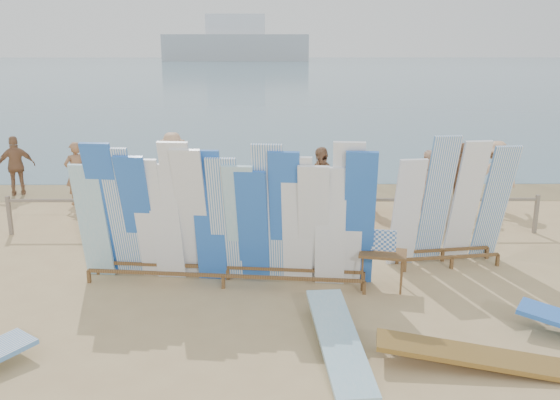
{
  "coord_description": "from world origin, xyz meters",
  "views": [
    {
      "loc": [
        0.03,
        -9.96,
        4.14
      ],
      "look_at": [
        0.13,
        2.03,
        1.05
      ],
      "focal_mm": 38.0,
      "sensor_mm": 36.0,
      "label": 1
    }
  ],
  "objects_px": {
    "beachgoer_0": "(100,192)",
    "beachgoer_6": "(366,182)",
    "beachgoer_9": "(495,176)",
    "beachgoer_3": "(173,166)",
    "beachgoer_1": "(76,173)",
    "stroller": "(347,206)",
    "beachgoer_8": "(431,189)",
    "beach_chair_left": "(322,208)",
    "beachgoer_4": "(321,185)",
    "main_surfboard_rack": "(225,220)",
    "beach_chair_right": "(293,214)",
    "beachgoer_extra_1": "(16,166)",
    "beachgoer_7": "(440,180)",
    "beachgoer_10": "(462,178)",
    "flat_board_c": "(477,367)",
    "side_surfboard_rack": "(452,207)",
    "beachgoer_2": "(121,190)",
    "vendor_table": "(382,269)",
    "flat_board_b": "(338,349)"
  },
  "relations": [
    {
      "from": "beachgoer_6",
      "to": "beachgoer_10",
      "type": "bearing_deg",
      "value": -106.8
    },
    {
      "from": "beach_chair_right",
      "to": "beachgoer_8",
      "type": "height_order",
      "value": "beachgoer_8"
    },
    {
      "from": "beachgoer_extra_1",
      "to": "beachgoer_6",
      "type": "bearing_deg",
      "value": 146.64
    },
    {
      "from": "vendor_table",
      "to": "stroller",
      "type": "relative_size",
      "value": 0.9
    },
    {
      "from": "stroller",
      "to": "beachgoer_extra_1",
      "type": "relative_size",
      "value": 0.7
    },
    {
      "from": "beach_chair_left",
      "to": "beachgoer_0",
      "type": "xyz_separation_m",
      "value": [
        -5.35,
        -0.37,
        0.53
      ]
    },
    {
      "from": "stroller",
      "to": "beachgoer_2",
      "type": "distance_m",
      "value": 5.5
    },
    {
      "from": "beachgoer_7",
      "to": "beachgoer_9",
      "type": "xyz_separation_m",
      "value": [
        1.57,
        0.47,
        0.01
      ]
    },
    {
      "from": "flat_board_c",
      "to": "beachgoer_9",
      "type": "height_order",
      "value": "beachgoer_9"
    },
    {
      "from": "side_surfboard_rack",
      "to": "beachgoer_9",
      "type": "relative_size",
      "value": 1.44
    },
    {
      "from": "beach_chair_left",
      "to": "beach_chair_right",
      "type": "distance_m",
      "value": 0.86
    },
    {
      "from": "flat_board_b",
      "to": "beachgoer_1",
      "type": "bearing_deg",
      "value": 122.92
    },
    {
      "from": "main_surfboard_rack",
      "to": "beach_chair_right",
      "type": "distance_m",
      "value": 4.02
    },
    {
      "from": "beach_chair_left",
      "to": "beach_chair_right",
      "type": "height_order",
      "value": "beach_chair_left"
    },
    {
      "from": "beach_chair_right",
      "to": "side_surfboard_rack",
      "type": "bearing_deg",
      "value": -68.34
    },
    {
      "from": "beachgoer_0",
      "to": "main_surfboard_rack",
      "type": "bearing_deg",
      "value": -90.49
    },
    {
      "from": "beach_chair_right",
      "to": "beachgoer_0",
      "type": "height_order",
      "value": "beachgoer_0"
    },
    {
      "from": "beachgoer_1",
      "to": "flat_board_c",
      "type": "bearing_deg",
      "value": 97.08
    },
    {
      "from": "beachgoer_0",
      "to": "side_surfboard_rack",
      "type": "bearing_deg",
      "value": -62.2
    },
    {
      "from": "beachgoer_1",
      "to": "beachgoer_0",
      "type": "bearing_deg",
      "value": 85.53
    },
    {
      "from": "beachgoer_10",
      "to": "beachgoer_0",
      "type": "bearing_deg",
      "value": 7.44
    },
    {
      "from": "flat_board_c",
      "to": "beachgoer_2",
      "type": "xyz_separation_m",
      "value": [
        -6.45,
        6.98,
        0.78
      ]
    },
    {
      "from": "flat_board_c",
      "to": "beachgoer_0",
      "type": "height_order",
      "value": "beachgoer_0"
    },
    {
      "from": "flat_board_c",
      "to": "stroller",
      "type": "xyz_separation_m",
      "value": [
        -0.98,
        6.52,
        0.48
      ]
    },
    {
      "from": "vendor_table",
      "to": "beachgoer_1",
      "type": "xyz_separation_m",
      "value": [
        -7.25,
        5.91,
        0.49
      ]
    },
    {
      "from": "beachgoer_9",
      "to": "beachgoer_6",
      "type": "height_order",
      "value": "beachgoer_9"
    },
    {
      "from": "flat_board_c",
      "to": "beachgoer_4",
      "type": "xyz_separation_m",
      "value": [
        -1.6,
        6.74,
        0.94
      ]
    },
    {
      "from": "beachgoer_9",
      "to": "beachgoer_6",
      "type": "distance_m",
      "value": 3.39
    },
    {
      "from": "flat_board_c",
      "to": "beachgoer_extra_1",
      "type": "distance_m",
      "value": 13.99
    },
    {
      "from": "main_surfboard_rack",
      "to": "stroller",
      "type": "bearing_deg",
      "value": 60.58
    },
    {
      "from": "stroller",
      "to": "beachgoer_9",
      "type": "bearing_deg",
      "value": 12.82
    },
    {
      "from": "beachgoer_4",
      "to": "beachgoer_10",
      "type": "bearing_deg",
      "value": 72.76
    },
    {
      "from": "beachgoer_9",
      "to": "beachgoer_3",
      "type": "xyz_separation_m",
      "value": [
        -8.57,
        1.18,
        0.03
      ]
    },
    {
      "from": "beachgoer_3",
      "to": "beachgoer_8",
      "type": "bearing_deg",
      "value": -17.36
    },
    {
      "from": "beachgoer_7",
      "to": "beach_chair_left",
      "type": "bearing_deg",
      "value": 50.12
    },
    {
      "from": "flat_board_c",
      "to": "flat_board_b",
      "type": "bearing_deg",
      "value": 84.17
    },
    {
      "from": "main_surfboard_rack",
      "to": "beachgoer_0",
      "type": "relative_size",
      "value": 3.29
    },
    {
      "from": "stroller",
      "to": "beachgoer_8",
      "type": "relative_size",
      "value": 0.66
    },
    {
      "from": "main_surfboard_rack",
      "to": "beachgoer_4",
      "type": "distance_m",
      "value": 4.31
    },
    {
      "from": "beachgoer_8",
      "to": "beachgoer_6",
      "type": "xyz_separation_m",
      "value": [
        -1.33,
        1.36,
        -0.14
      ]
    },
    {
      "from": "beachgoer_1",
      "to": "beachgoer_6",
      "type": "xyz_separation_m",
      "value": [
        7.72,
        -0.77,
        -0.08
      ]
    },
    {
      "from": "flat_board_b",
      "to": "beachgoer_extra_1",
      "type": "height_order",
      "value": "beachgoer_extra_1"
    },
    {
      "from": "flat_board_c",
      "to": "beachgoer_extra_1",
      "type": "height_order",
      "value": "beachgoer_extra_1"
    },
    {
      "from": "beach_chair_left",
      "to": "beachgoer_extra_1",
      "type": "bearing_deg",
      "value": -171.57
    },
    {
      "from": "beach_chair_left",
      "to": "beachgoer_4",
      "type": "bearing_deg",
      "value": -77.21
    },
    {
      "from": "beachgoer_0",
      "to": "beachgoer_6",
      "type": "bearing_deg",
      "value": -31.51
    },
    {
      "from": "stroller",
      "to": "beachgoer_10",
      "type": "height_order",
      "value": "beachgoer_10"
    },
    {
      "from": "beach_chair_left",
      "to": "beachgoer_8",
      "type": "xyz_separation_m",
      "value": [
        2.52,
        -0.56,
        0.63
      ]
    },
    {
      "from": "main_surfboard_rack",
      "to": "beachgoer_7",
      "type": "bearing_deg",
      "value": 48.71
    },
    {
      "from": "beach_chair_left",
      "to": "beachgoer_7",
      "type": "height_order",
      "value": "beachgoer_7"
    }
  ]
}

